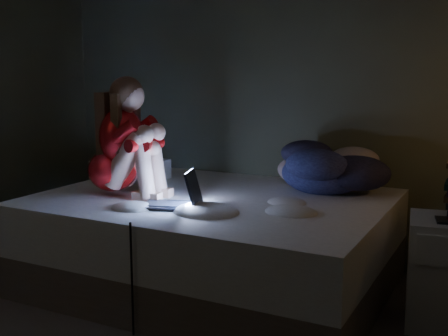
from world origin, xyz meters
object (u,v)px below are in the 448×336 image
Objects in this scene: bed at (213,241)px; phone at (441,220)px; laptop at (170,188)px; woman at (112,136)px.

phone is (1.37, 0.01, 0.31)m from bed.
laptop reaches higher than bed.
woman is 2.31× the size of laptop.
woman reaches higher than laptop.
laptop is 1.50m from phone.
laptop is (0.52, -0.13, -0.26)m from woman.
phone is at bearing 0.30° from bed.
woman is at bearing -157.77° from bed.
phone is at bearing -3.62° from laptop.
woman is 0.59m from laptop.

